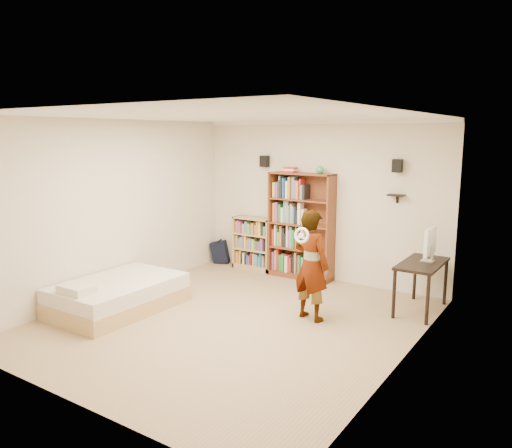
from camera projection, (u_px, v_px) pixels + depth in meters
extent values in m
cube|color=tan|center=(234.00, 321.00, 6.69)|extent=(4.50, 5.00, 0.01)
cube|color=beige|center=(319.00, 201.00, 8.51)|extent=(4.50, 0.02, 2.70)
cube|color=beige|center=(66.00, 263.00, 4.40)|extent=(4.50, 0.02, 2.70)
cube|color=beige|center=(115.00, 208.00, 7.68)|extent=(0.02, 5.00, 2.70)
cube|color=beige|center=(406.00, 243.00, 5.23)|extent=(0.02, 5.00, 2.70)
cube|color=white|center=(232.00, 116.00, 6.22)|extent=(4.50, 5.00, 0.02)
cube|color=white|center=(320.00, 122.00, 8.25)|extent=(4.50, 0.06, 0.06)
cube|color=white|center=(58.00, 110.00, 4.20)|extent=(4.50, 0.06, 0.06)
cube|color=white|center=(112.00, 121.00, 7.43)|extent=(0.06, 5.00, 0.06)
cube|color=white|center=(410.00, 114.00, 5.01)|extent=(0.06, 5.00, 0.06)
cube|color=black|center=(264.00, 161.00, 8.88)|extent=(0.14, 0.12, 0.20)
cube|color=black|center=(397.00, 166.00, 7.57)|extent=(0.14, 0.12, 0.20)
cube|color=black|center=(396.00, 195.00, 7.66)|extent=(0.25, 0.16, 0.02)
imported|color=black|center=(311.00, 265.00, 6.65)|extent=(0.61, 0.46, 1.50)
torus|color=white|center=(302.00, 235.00, 6.34)|extent=(0.21, 0.08, 0.21)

